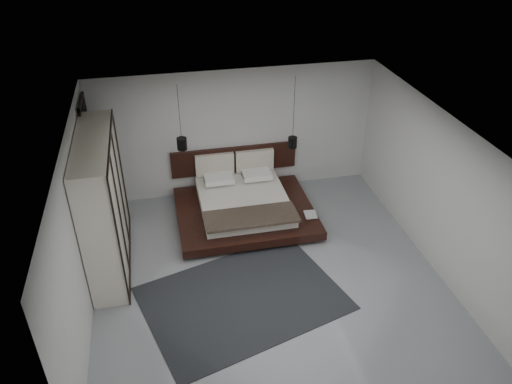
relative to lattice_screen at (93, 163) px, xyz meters
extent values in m
plane|color=gray|center=(2.95, -2.45, -1.30)|extent=(6.00, 6.00, 0.00)
plane|color=white|center=(2.95, -2.45, 1.50)|extent=(6.00, 6.00, 0.00)
plane|color=beige|center=(2.95, 0.55, 0.10)|extent=(6.00, 0.00, 6.00)
plane|color=beige|center=(2.95, -5.45, 0.10)|extent=(6.00, 0.00, 6.00)
plane|color=beige|center=(-0.05, -2.45, 0.10)|extent=(0.00, 6.00, 6.00)
plane|color=beige|center=(5.95, -2.45, 0.10)|extent=(0.00, 6.00, 6.00)
cube|color=black|center=(0.00, 0.00, 0.00)|extent=(0.05, 0.90, 2.60)
cube|color=black|center=(2.89, -0.70, -1.26)|extent=(2.18, 1.78, 0.08)
cube|color=black|center=(2.89, -0.70, -1.13)|extent=(2.77, 2.28, 0.18)
cube|color=silver|center=(2.89, -0.57, -0.93)|extent=(1.78, 1.98, 0.22)
cube|color=black|center=(2.89, -1.34, -0.80)|extent=(1.80, 0.69, 0.05)
cube|color=white|center=(2.48, 0.19, -0.77)|extent=(0.61, 0.40, 0.12)
cube|color=white|center=(3.31, 0.19, -0.77)|extent=(0.61, 0.40, 0.12)
cube|color=white|center=(2.48, 0.05, -0.71)|extent=(0.61, 0.40, 0.12)
cube|color=white|center=(3.31, 0.05, -0.71)|extent=(0.61, 0.40, 0.12)
cube|color=black|center=(2.89, 0.51, -0.53)|extent=(2.77, 0.08, 0.60)
cube|color=beige|center=(2.45, 0.42, -0.56)|extent=(0.84, 0.10, 0.50)
cube|color=beige|center=(3.34, 0.42, -0.56)|extent=(0.84, 0.10, 0.50)
imported|color=#99724C|center=(4.03, -1.19, -1.03)|extent=(0.26, 0.33, 0.03)
imported|color=#99724C|center=(4.01, -1.22, -1.00)|extent=(0.24, 0.31, 0.02)
cylinder|color=black|center=(1.76, -0.11, 0.95)|extent=(0.01, 0.01, 1.10)
cylinder|color=black|center=(1.76, -0.11, 0.28)|extent=(0.20, 0.20, 0.24)
cylinder|color=#FFE0B2|center=(1.76, -0.11, 0.17)|extent=(0.15, 0.15, 0.01)
cylinder|color=black|center=(4.03, -0.11, 0.84)|extent=(0.01, 0.01, 1.31)
cylinder|color=black|center=(4.03, -0.11, 0.07)|extent=(0.19, 0.19, 0.23)
cylinder|color=#FFE0B2|center=(4.03, -0.11, -0.03)|extent=(0.14, 0.14, 0.01)
cube|color=white|center=(0.25, -1.47, -0.07)|extent=(0.57, 2.47, 2.47)
cube|color=black|center=(0.55, -1.47, 1.14)|extent=(0.03, 2.47, 0.06)
cube|color=black|center=(0.55, -1.47, -1.27)|extent=(0.03, 2.47, 0.06)
cube|color=black|center=(0.55, -2.70, -0.07)|extent=(0.03, 0.05, 2.47)
cube|color=black|center=(0.55, -1.88, -0.07)|extent=(0.03, 0.05, 2.47)
cube|color=black|center=(0.55, -1.06, -0.07)|extent=(0.03, 0.05, 2.47)
cube|color=black|center=(0.55, -0.24, -0.07)|extent=(0.03, 0.05, 2.47)
cube|color=black|center=(2.41, -2.97, -1.29)|extent=(3.70, 3.08, 0.01)
camera|label=1|loc=(1.31, -9.06, 4.68)|focal=35.00mm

